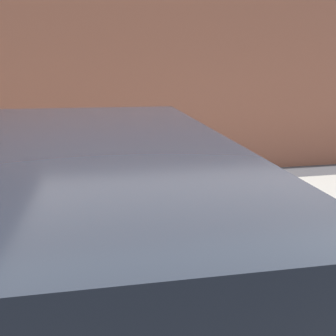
{
  "coord_description": "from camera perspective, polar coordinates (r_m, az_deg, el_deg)",
  "views": [
    {
      "loc": [
        -0.7,
        -1.63,
        2.01
      ],
      "look_at": [
        -0.17,
        1.11,
        1.19
      ],
      "focal_mm": 35.0,
      "sensor_mm": 36.0,
      "label": 1
    }
  ],
  "objects": [
    {
      "name": "building_facade",
      "position": [
        6.55,
        -5.11,
        21.71
      ],
      "size": [
        24.0,
        0.3,
        5.27
      ],
      "color": "#935642",
      "rests_on": "ground_plane"
    },
    {
      "name": "parking_meter",
      "position": [
        2.89,
        0.0,
        1.42
      ],
      "size": [
        0.2,
        0.13,
        1.53
      ],
      "color": "gray",
      "rests_on": "sidewalk"
    },
    {
      "name": "sidewalk",
      "position": [
        4.35,
        -0.55,
        -10.17
      ],
      "size": [
        24.0,
        2.8,
        0.14
      ],
      "color": "#ADAAA3",
      "rests_on": "ground_plane"
    }
  ]
}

